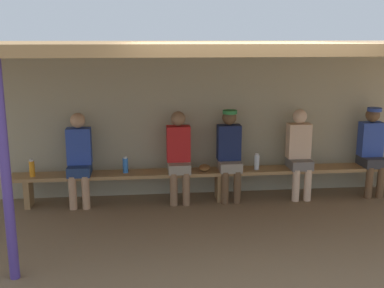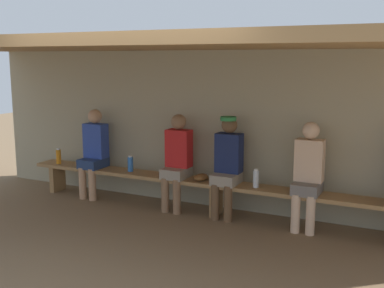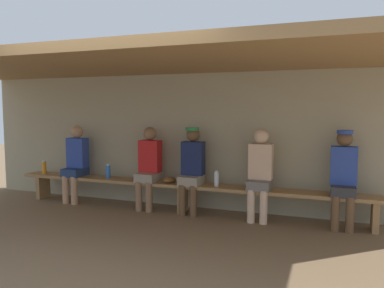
% 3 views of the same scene
% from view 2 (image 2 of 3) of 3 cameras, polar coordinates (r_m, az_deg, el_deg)
% --- Properties ---
extents(ground_plane, '(24.00, 24.00, 0.00)m').
position_cam_2_polar(ground_plane, '(5.24, -3.99, -13.32)').
color(ground_plane, brown).
extents(back_wall, '(8.00, 0.20, 2.20)m').
position_cam_2_polar(back_wall, '(6.69, 4.48, 1.66)').
color(back_wall, tan).
rests_on(back_wall, ground).
extents(dugout_roof, '(8.00, 2.80, 0.12)m').
position_cam_2_polar(dugout_roof, '(5.43, -0.52, 11.99)').
color(dugout_roof, '#9E7547').
rests_on(dugout_roof, back_wall).
extents(bench, '(6.00, 0.36, 0.46)m').
position_cam_2_polar(bench, '(6.43, 2.91, -5.18)').
color(bench, '#9E7547').
rests_on(bench, ground).
extents(player_near_post, '(0.34, 0.42, 1.34)m').
position_cam_2_polar(player_near_post, '(6.29, 4.23, -2.17)').
color(player_near_post, gray).
rests_on(player_near_post, ground).
extents(player_in_red, '(0.34, 0.42, 1.34)m').
position_cam_2_polar(player_in_red, '(7.35, -11.65, -0.67)').
color(player_in_red, navy).
rests_on(player_in_red, ground).
extents(player_in_white, '(0.34, 0.42, 1.34)m').
position_cam_2_polar(player_in_white, '(5.99, 13.69, -3.23)').
color(player_in_white, slate).
rests_on(player_in_white, ground).
extents(player_leftmost, '(0.34, 0.42, 1.34)m').
position_cam_2_polar(player_leftmost, '(6.60, -1.80, -1.71)').
color(player_leftmost, gray).
rests_on(player_leftmost, ground).
extents(water_bottle_blue, '(0.07, 0.07, 0.24)m').
position_cam_2_polar(water_bottle_blue, '(6.16, 7.64, -4.12)').
color(water_bottle_blue, silver).
rests_on(water_bottle_blue, bench).
extents(water_bottle_green, '(0.08, 0.08, 0.25)m').
position_cam_2_polar(water_bottle_green, '(7.76, -15.65, -1.42)').
color(water_bottle_green, orange).
rests_on(water_bottle_green, bench).
extents(water_bottle_orange, '(0.08, 0.08, 0.24)m').
position_cam_2_polar(water_bottle_orange, '(7.02, -7.36, -2.36)').
color(water_bottle_orange, blue).
rests_on(water_bottle_orange, bench).
extents(baseball_glove_worn, '(0.22, 0.27, 0.09)m').
position_cam_2_polar(baseball_glove_worn, '(6.47, 1.08, -3.99)').
color(baseball_glove_worn, brown).
rests_on(baseball_glove_worn, bench).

